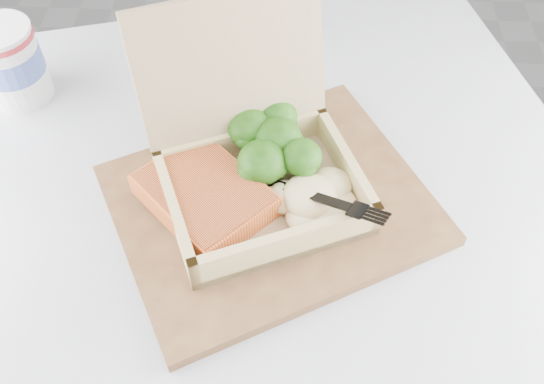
{
  "coord_description": "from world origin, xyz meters",
  "views": [
    {
      "loc": [
        0.2,
        -0.33,
        1.26
      ],
      "look_at": [
        0.18,
        0.05,
        0.77
      ],
      "focal_mm": 40.0,
      "sensor_mm": 36.0,
      "label": 1
    }
  ],
  "objects_px": {
    "cafe_table": "(254,313)",
    "takeout_container": "(253,154)",
    "serving_tray": "(271,204)",
    "paper_cup": "(9,61)"
  },
  "relations": [
    {
      "from": "cafe_table",
      "to": "paper_cup",
      "type": "distance_m",
      "value": 0.44
    },
    {
      "from": "serving_tray",
      "to": "takeout_container",
      "type": "distance_m",
      "value": 0.06
    },
    {
      "from": "serving_tray",
      "to": "paper_cup",
      "type": "xyz_separation_m",
      "value": [
        -0.33,
        0.17,
        0.05
      ]
    },
    {
      "from": "cafe_table",
      "to": "takeout_container",
      "type": "bearing_deg",
      "value": 88.54
    },
    {
      "from": "takeout_container",
      "to": "paper_cup",
      "type": "distance_m",
      "value": 0.34
    },
    {
      "from": "cafe_table",
      "to": "takeout_container",
      "type": "xyz_separation_m",
      "value": [
        0.0,
        0.06,
        0.25
      ]
    },
    {
      "from": "serving_tray",
      "to": "cafe_table",
      "type": "bearing_deg",
      "value": -124.94
    },
    {
      "from": "cafe_table",
      "to": "paper_cup",
      "type": "height_order",
      "value": "paper_cup"
    },
    {
      "from": "serving_tray",
      "to": "paper_cup",
      "type": "distance_m",
      "value": 0.37
    },
    {
      "from": "cafe_table",
      "to": "paper_cup",
      "type": "relative_size",
      "value": 9.87
    }
  ]
}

